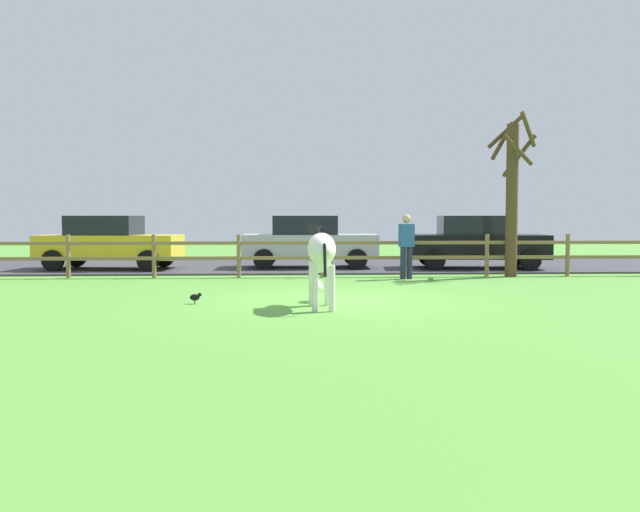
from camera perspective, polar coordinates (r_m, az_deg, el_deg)
name	(u,v)px	position (r m, az deg, el deg)	size (l,w,h in m)	color
ground_plane	(341,301)	(12.93, 1.73, -3.75)	(60.00, 60.00, 0.00)	#549338
parking_asphalt	(318,264)	(22.17, -0.21, -0.71)	(28.00, 7.40, 0.05)	#38383D
paddock_fence	(323,252)	(17.84, 0.21, 0.30)	(21.97, 0.11, 1.12)	olive
bare_tree	(512,192)	(18.68, 15.78, 5.21)	(1.23, 1.32, 4.35)	#513A23
zebra	(321,255)	(11.83, 0.09, 0.10)	(0.52, 1.94, 1.41)	white
crow_on_grass	(195,297)	(12.63, -10.38, -3.39)	(0.21, 0.10, 0.20)	black
parked_car_silver	(309,241)	(20.53, -0.93, 1.25)	(4.05, 1.98, 1.56)	#B7BABF
parked_car_yellow	(109,242)	(20.84, -17.23, 1.13)	(4.13, 2.15, 1.56)	yellow
parked_car_black	(476,242)	(20.77, 12.90, 1.19)	(4.14, 2.18, 1.56)	black
visitor_near_fence	(406,243)	(17.44, 7.24, 1.06)	(0.39, 0.28, 1.64)	#232847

